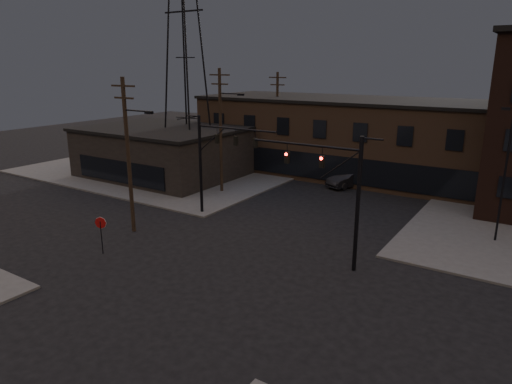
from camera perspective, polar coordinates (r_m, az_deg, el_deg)
ground at (r=27.36m, az=-4.45°, el=-9.91°), size 140.00×140.00×0.00m
sidewalk_nw at (r=56.92m, az=-8.67°, el=3.58°), size 30.00×30.00×0.15m
building_row at (r=50.46m, az=15.20°, el=6.22°), size 40.00×12.00×8.00m
building_left at (r=50.81m, az=-11.57°, el=4.79°), size 16.00×12.00×5.00m
traffic_signal_near at (r=26.81m, az=10.43°, el=0.58°), size 7.12×0.24×8.00m
traffic_signal_far at (r=35.78m, az=-5.42°, el=4.66°), size 7.12×0.24×8.00m
stop_sign at (r=30.68m, az=-18.84°, el=-4.13°), size 0.72×0.33×2.48m
utility_pole_near at (r=33.19m, az=-15.63°, el=4.80°), size 3.70×0.28×11.00m
utility_pole_mid at (r=42.53m, az=-4.38°, el=7.95°), size 3.70×0.28×11.50m
utility_pole_far at (r=53.07m, az=2.65°, el=9.12°), size 2.20×0.28×11.00m
transmission_tower at (r=50.06m, az=-8.84°, el=16.28°), size 7.00×7.00×25.00m
lot_light_a at (r=34.15m, az=28.82°, el=3.11°), size 1.50×0.28×9.14m
car_crossing at (r=46.42m, az=11.64°, el=1.66°), size 3.62×5.33×1.66m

